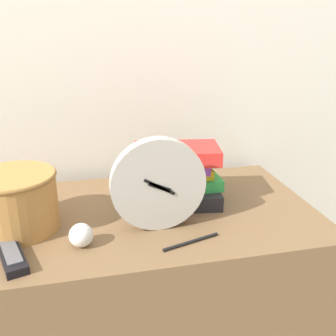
{
  "coord_description": "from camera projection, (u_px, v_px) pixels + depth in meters",
  "views": [
    {
      "loc": [
        -0.04,
        -0.7,
        1.27
      ],
      "look_at": [
        0.17,
        0.26,
        0.91
      ],
      "focal_mm": 42.0,
      "sensor_mm": 36.0,
      "label": 1
    }
  ],
  "objects": [
    {
      "name": "desk_clock",
      "position": [
        158.0,
        184.0,
        0.97
      ],
      "size": [
        0.24,
        0.04,
        0.24
      ],
      "color": "#B7B2A8",
      "rests_on": "desk"
    },
    {
      "name": "tv_remote",
      "position": [
        11.0,
        253.0,
        0.88
      ],
      "size": [
        0.1,
        0.18,
        0.02
      ],
      "color": "black",
      "rests_on": "desk"
    },
    {
      "name": "pen",
      "position": [
        191.0,
        242.0,
        0.94
      ],
      "size": [
        0.15,
        0.05,
        0.01
      ],
      "color": "black",
      "rests_on": "desk"
    },
    {
      "name": "wall_back",
      "position": [
        89.0,
        45.0,
        1.24
      ],
      "size": [
        6.0,
        0.04,
        2.4
      ],
      "color": "silver",
      "rests_on": "ground_plane"
    },
    {
      "name": "basket",
      "position": [
        15.0,
        200.0,
        0.98
      ],
      "size": [
        0.21,
        0.21,
        0.15
      ],
      "color": "#B27A3D",
      "rests_on": "desk"
    },
    {
      "name": "book_stack",
      "position": [
        177.0,
        174.0,
        1.14
      ],
      "size": [
        0.26,
        0.21,
        0.17
      ],
      "color": "#232328",
      "rests_on": "desk"
    },
    {
      "name": "crumpled_paper_ball",
      "position": [
        81.0,
        235.0,
        0.92
      ],
      "size": [
        0.06,
        0.06,
        0.06
      ],
      "color": "white",
      "rests_on": "desk"
    },
    {
      "name": "desk",
      "position": [
        112.0,
        327.0,
        1.21
      ],
      "size": [
        1.18,
        0.55,
        0.77
      ],
      "color": "brown",
      "rests_on": "ground_plane"
    }
  ]
}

